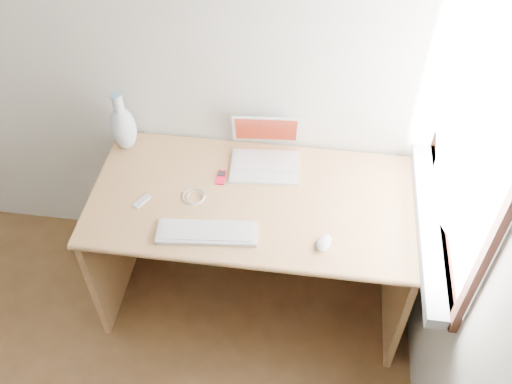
# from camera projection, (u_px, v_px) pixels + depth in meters

# --- Properties ---
(back_wall) EXTENTS (3.50, 0.04, 2.60)m
(back_wall) POSITION_uv_depth(u_px,v_px,m) (46.00, 26.00, 2.44)
(back_wall) COLOR white
(back_wall) RESTS_ON floor
(window) EXTENTS (0.11, 0.99, 1.10)m
(window) POSITION_uv_depth(u_px,v_px,m) (468.00, 134.00, 1.99)
(window) COLOR white
(window) RESTS_ON right_wall
(desk) EXTENTS (1.42, 0.71, 0.75)m
(desk) POSITION_uv_depth(u_px,v_px,m) (255.00, 215.00, 2.71)
(desk) COLOR tan
(desk) RESTS_ON floor
(laptop) EXTENTS (0.32, 0.28, 0.21)m
(laptop) POSITION_uv_depth(u_px,v_px,m) (266.00, 154.00, 2.62)
(laptop) COLOR white
(laptop) RESTS_ON desk
(external_keyboard) EXTENTS (0.42, 0.17, 0.02)m
(external_keyboard) POSITION_uv_depth(u_px,v_px,m) (207.00, 232.00, 2.35)
(external_keyboard) COLOR white
(external_keyboard) RESTS_ON desk
(mouse) EXTENTS (0.09, 0.11, 0.03)m
(mouse) POSITION_uv_depth(u_px,v_px,m) (324.00, 243.00, 2.30)
(mouse) COLOR white
(mouse) RESTS_ON desk
(ipod) EXTENTS (0.04, 0.09, 0.01)m
(ipod) POSITION_uv_depth(u_px,v_px,m) (221.00, 177.00, 2.58)
(ipod) COLOR red
(ipod) RESTS_ON desk
(cable_coil) EXTENTS (0.13, 0.13, 0.01)m
(cable_coil) POSITION_uv_depth(u_px,v_px,m) (194.00, 196.00, 2.50)
(cable_coil) COLOR white
(cable_coil) RESTS_ON desk
(remote) EXTENTS (0.07, 0.09, 0.01)m
(remote) POSITION_uv_depth(u_px,v_px,m) (142.00, 201.00, 2.48)
(remote) COLOR white
(remote) RESTS_ON desk
(vase) EXTENTS (0.12, 0.12, 0.31)m
(vase) POSITION_uv_depth(u_px,v_px,m) (123.00, 127.00, 2.63)
(vase) COLOR silver
(vase) RESTS_ON desk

